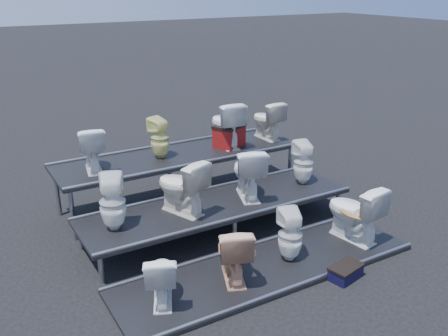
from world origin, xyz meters
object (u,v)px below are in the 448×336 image
toilet_6 (248,172)px  step_stool (345,273)px  toilet_5 (181,186)px  toilet_7 (303,162)px  toilet_0 (161,276)px  toilet_1 (233,251)px  toilet_2 (290,235)px  toilet_8 (92,148)px  toilet_3 (354,212)px  toilet_11 (267,120)px  toilet_4 (113,202)px  toilet_10 (226,124)px  toilet_9 (160,138)px  red_crate (229,137)px

toilet_6 → step_stool: size_ratio=1.88×
toilet_5 → toilet_7: (2.22, 0.00, -0.05)m
toilet_0 → toilet_1: (0.98, 0.00, 0.05)m
toilet_2 → toilet_8: toilet_8 is taller
toilet_3 → toilet_7: 1.34m
toilet_2 → toilet_6: 1.38m
toilet_6 → toilet_7: (1.09, 0.00, -0.05)m
toilet_1 → toilet_3: (2.04, 0.00, 0.05)m
toilet_3 → toilet_11: bearing=-104.0°
toilet_0 → toilet_11: bearing=-117.4°
toilet_4 → step_stool: (2.39, -1.97, -0.77)m
toilet_0 → toilet_10: bearing=-108.5°
toilet_2 → toilet_11: 3.06m
toilet_8 → toilet_0: bearing=100.3°
toilet_1 → toilet_10: size_ratio=0.94×
toilet_0 → toilet_11: size_ratio=0.94×
toilet_2 → toilet_9: size_ratio=1.07×
toilet_0 → toilet_1: toilet_1 is taller
toilet_5 → toilet_6: bearing=159.4°
toilet_4 → step_stool: size_ratio=1.80×
toilet_9 → toilet_8: bearing=-18.5°
toilet_8 → toilet_9: bearing=-169.3°
toilet_7 → toilet_11: 1.37m
toilet_2 → toilet_4: 2.41m
toilet_8 → toilet_11: size_ratio=0.99×
toilet_6 → step_stool: bearing=117.0°
toilet_8 → toilet_9: size_ratio=1.03×
toilet_10 → toilet_11: toilet_10 is taller
toilet_5 → toilet_8: 1.61m
toilet_8 → toilet_11: 3.26m
toilet_2 → toilet_9: 2.81m
toilet_8 → toilet_11: bearing=-169.3°
toilet_8 → toilet_2: bearing=136.3°
toilet_3 → toilet_9: size_ratio=1.26×
toilet_7 → red_crate: (-0.68, 1.24, 0.21)m
toilet_1 → toilet_9: toilet_9 is taller
toilet_3 → toilet_10: toilet_10 is taller
toilet_9 → toilet_11: 2.13m
toilet_5 → step_stool: bearing=104.3°
toilet_8 → toilet_7: bearing=167.9°
toilet_1 → toilet_9: (0.17, 2.60, 0.76)m
toilet_0 → toilet_2: toilet_2 is taller
toilet_11 → toilet_5: bearing=27.2°
toilet_8 → step_stool: (2.25, -3.27, -1.13)m
toilet_0 → toilet_2: bearing=-155.8°
toilet_10 → red_crate: size_ratio=1.67×
toilet_7 → toilet_9: size_ratio=1.05×
toilet_4 → toilet_5: size_ratio=0.96×
toilet_6 → toilet_3: bearing=147.2°
toilet_1 → red_crate: 2.99m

